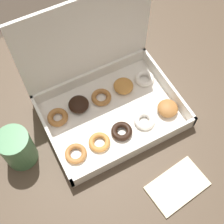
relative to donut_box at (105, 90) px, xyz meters
The scene contains 5 objects.
ground_plane 0.84m from the donut_box, 60.90° to the right, with size 8.00×8.00×0.00m, color #42382D.
dining_table 0.21m from the donut_box, 60.90° to the right, with size 1.07×0.96×0.77m.
donut_box is the anchor object (origin of this frame).
coffee_mug 0.27m from the donut_box, behind, with size 0.08×0.08×0.11m.
paper_napkin 0.31m from the donut_box, 81.06° to the right, with size 0.15×0.11×0.01m.
Camera 1 is at (-0.26, -0.30, 1.53)m, focal length 50.00 mm.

